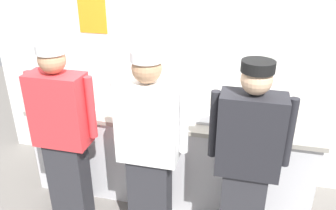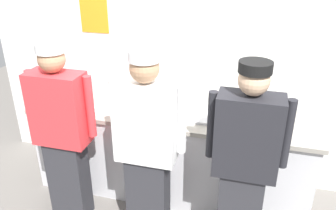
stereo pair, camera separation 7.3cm
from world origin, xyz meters
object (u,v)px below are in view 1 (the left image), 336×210
(squeeze_bottle_secondary, at_px, (154,92))
(ramekin_orange_sauce, at_px, (124,97))
(sheet_tray, at_px, (209,116))
(deli_cup, at_px, (117,106))
(chef_near_left, at_px, (63,133))
(mixing_bowl_steel, at_px, (72,94))
(ramekin_yellow_sauce, at_px, (96,109))
(ramekin_red_sauce, at_px, (279,118))
(chefs_knife, at_px, (133,106))
(squeeze_bottle_primary, at_px, (132,110))
(chef_center, at_px, (149,147))
(chef_far_right, at_px, (247,160))
(plate_stack_front, at_px, (167,105))
(ramekin_green_sauce, at_px, (252,127))

(squeeze_bottle_secondary, height_order, ramekin_orange_sauce, squeeze_bottle_secondary)
(ramekin_orange_sauce, bearing_deg, sheet_tray, -12.03)
(sheet_tray, distance_m, ramekin_orange_sauce, 0.93)
(deli_cup, bearing_deg, chef_near_left, -122.02)
(squeeze_bottle_secondary, bearing_deg, mixing_bowl_steel, -167.80)
(mixing_bowl_steel, bearing_deg, squeeze_bottle_secondary, 12.20)
(ramekin_yellow_sauce, bearing_deg, ramekin_red_sauce, 7.75)
(ramekin_yellow_sauce, bearing_deg, ramekin_orange_sauce, 65.34)
(chef_near_left, bearing_deg, chefs_knife, 56.04)
(squeeze_bottle_primary, relative_size, ramekin_red_sauce, 1.79)
(chef_center, height_order, ramekin_yellow_sauce, chef_center)
(squeeze_bottle_primary, height_order, ramekin_orange_sauce, squeeze_bottle_primary)
(mixing_bowl_steel, bearing_deg, ramekin_orange_sauce, 16.10)
(chef_far_right, relative_size, squeeze_bottle_primary, 9.03)
(mixing_bowl_steel, relative_size, ramekin_red_sauce, 3.51)
(sheet_tray, xyz_separation_m, ramekin_red_sauce, (0.62, 0.09, 0.01))
(plate_stack_front, distance_m, ramekin_orange_sauce, 0.49)
(plate_stack_front, distance_m, sheet_tray, 0.44)
(chef_center, xyz_separation_m, squeeze_bottle_secondary, (-0.20, 0.86, 0.10))
(chef_center, xyz_separation_m, ramekin_red_sauce, (1.01, 0.71, 0.03))
(chef_center, distance_m, sheet_tray, 0.74)
(deli_cup, bearing_deg, sheet_tray, 5.31)
(squeeze_bottle_secondary, bearing_deg, deli_cup, -132.30)
(ramekin_green_sauce, bearing_deg, plate_stack_front, 162.05)
(squeeze_bottle_primary, bearing_deg, ramekin_orange_sauce, 120.15)
(chef_center, height_order, ramekin_orange_sauce, chef_center)
(ramekin_green_sauce, bearing_deg, squeeze_bottle_secondary, 158.55)
(squeeze_bottle_secondary, xyz_separation_m, ramekin_green_sauce, (0.98, -0.38, -0.07))
(ramekin_green_sauce, bearing_deg, deli_cup, 176.52)
(mixing_bowl_steel, distance_m, squeeze_bottle_secondary, 0.84)
(ramekin_red_sauce, height_order, deli_cup, deli_cup)
(plate_stack_front, height_order, chefs_knife, plate_stack_front)
(squeeze_bottle_secondary, height_order, chefs_knife, squeeze_bottle_secondary)
(ramekin_green_sauce, relative_size, chefs_knife, 0.34)
(chef_near_left, distance_m, squeeze_bottle_secondary, 1.00)
(plate_stack_front, distance_m, ramekin_yellow_sauce, 0.68)
(plate_stack_front, bearing_deg, chef_near_left, -137.70)
(chef_near_left, relative_size, ramekin_orange_sauce, 16.49)
(ramekin_red_sauce, bearing_deg, mixing_bowl_steel, -178.97)
(chef_far_right, relative_size, mixing_bowl_steel, 4.60)
(chef_near_left, relative_size, squeeze_bottle_primary, 9.07)
(mixing_bowl_steel, height_order, ramekin_orange_sauce, mixing_bowl_steel)
(plate_stack_front, distance_m, squeeze_bottle_primary, 0.41)
(chef_center, height_order, sheet_tray, chef_center)
(sheet_tray, height_order, squeeze_bottle_primary, squeeze_bottle_primary)
(squeeze_bottle_secondary, xyz_separation_m, deli_cup, (-0.28, -0.31, -0.05))
(squeeze_bottle_secondary, distance_m, ramekin_orange_sauce, 0.33)
(chef_center, bearing_deg, squeeze_bottle_primary, 124.12)
(deli_cup, bearing_deg, ramekin_green_sauce, -3.48)
(chef_near_left, bearing_deg, mixing_bowl_steel, 110.88)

